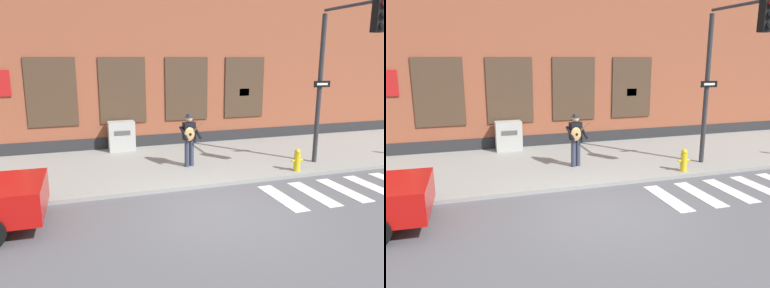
{
  "view_description": "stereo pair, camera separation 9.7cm",
  "coord_description": "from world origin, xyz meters",
  "views": [
    {
      "loc": [
        -3.15,
        -7.53,
        3.52
      ],
      "look_at": [
        -0.06,
        2.0,
        1.21
      ],
      "focal_mm": 35.0,
      "sensor_mm": 36.0,
      "label": 1
    },
    {
      "loc": [
        -3.06,
        -7.56,
        3.52
      ],
      "look_at": [
        -0.06,
        2.0,
        1.21
      ],
      "focal_mm": 35.0,
      "sensor_mm": 36.0,
      "label": 2
    }
  ],
  "objects": [
    {
      "name": "sidewalk",
      "position": [
        0.0,
        4.25,
        0.05
      ],
      "size": [
        28.0,
        5.1,
        0.11
      ],
      "color": "gray",
      "rests_on": "ground"
    },
    {
      "name": "building_backdrop",
      "position": [
        -0.0,
        8.79,
        4.11
      ],
      "size": [
        28.0,
        4.06,
        8.23
      ],
      "color": "brown",
      "rests_on": "ground"
    },
    {
      "name": "utility_box",
      "position": [
        -1.43,
        6.35,
        0.66
      ],
      "size": [
        0.97,
        0.55,
        1.11
      ],
      "color": "#ADADA8",
      "rests_on": "sidewalk"
    },
    {
      "name": "fire_hydrant",
      "position": [
        3.37,
        2.05,
        0.45
      ],
      "size": [
        0.38,
        0.2,
        0.7
      ],
      "color": "gold",
      "rests_on": "sidewalk"
    },
    {
      "name": "traffic_light",
      "position": [
        4.53,
        1.83,
        3.52
      ],
      "size": [
        0.6,
        2.5,
        4.94
      ],
      "color": "#2D2D30",
      "rests_on": "sidewalk"
    },
    {
      "name": "crosswalk",
      "position": [
        4.25,
        0.4,
        0.01
      ],
      "size": [
        5.2,
        1.9,
        0.01
      ],
      "color": "silver",
      "rests_on": "ground"
    },
    {
      "name": "ground_plane",
      "position": [
        0.0,
        0.0,
        0.0
      ],
      "size": [
        160.0,
        160.0,
        0.0
      ],
      "primitive_type": "plane",
      "color": "#56565B"
    },
    {
      "name": "busker",
      "position": [
        0.35,
        3.53,
        1.08
      ],
      "size": [
        0.76,
        0.6,
        1.7
      ],
      "color": "#33384C",
      "rests_on": "sidewalk"
    }
  ]
}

